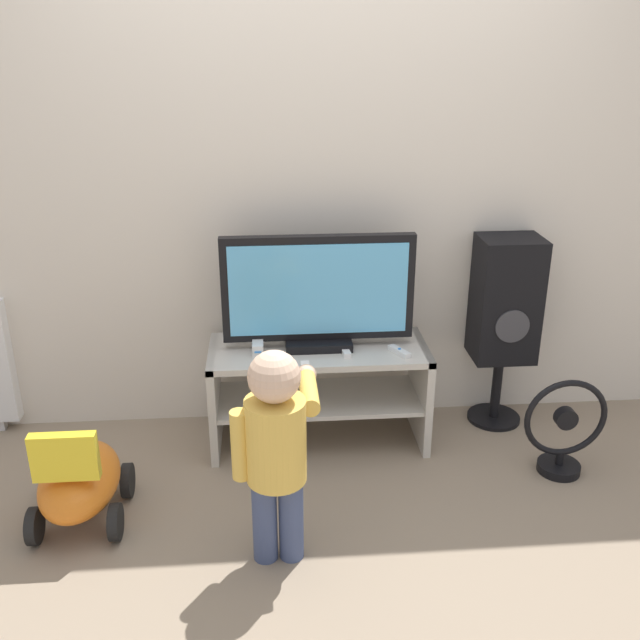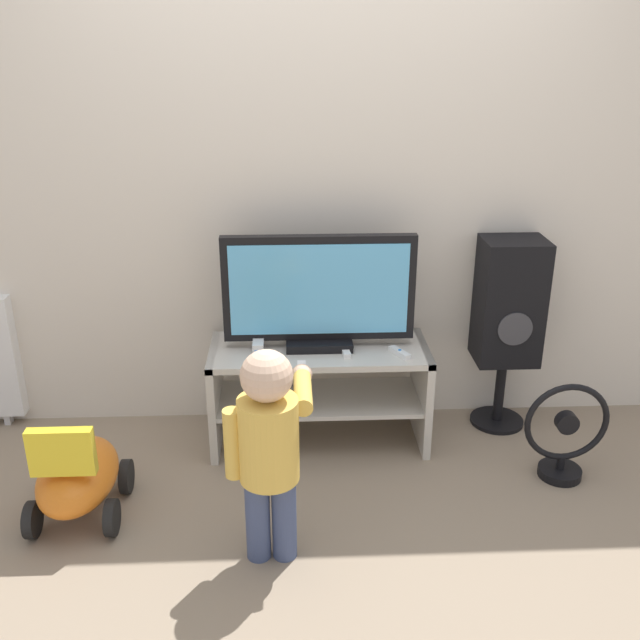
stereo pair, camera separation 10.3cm
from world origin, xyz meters
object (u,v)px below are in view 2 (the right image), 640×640
Objects in this scene: television at (319,293)px; floor_fan at (565,435)px; game_console at (258,344)px; child at (269,440)px; remote_primary at (400,352)px; speaker_tower at (509,307)px; ride_on_toy at (78,476)px; remote_secondary at (345,351)px.

television is 1.27m from floor_fan.
game_console is 0.83m from child.
speaker_tower is at bearing 21.32° from remote_primary.
game_console is 0.37× the size of floor_fan.
television is 0.46m from remote_primary.
ride_on_toy is (-0.74, -0.54, -0.34)m from game_console.
floor_fan is (0.71, -0.27, -0.30)m from remote_primary.
remote_secondary is at bearing -36.38° from television.
remote_secondary is 0.14× the size of speaker_tower.
remote_primary is (0.65, -0.09, -0.02)m from game_console.
remote_primary is at bearing -158.68° from speaker_tower.
speaker_tower reaches higher than remote_secondary.
game_console is (-0.28, -0.02, -0.24)m from television.
speaker_tower is 2.11m from ride_on_toy.
remote_primary is at bearing -6.91° from remote_secondary.
speaker_tower is (0.81, 0.19, 0.13)m from remote_secondary.
remote_primary is 0.98× the size of remote_secondary.
speaker_tower is (0.56, 0.22, 0.13)m from remote_primary.
speaker_tower is 0.67m from floor_fan.
remote_primary is at bearing 159.34° from floor_fan.
ride_on_toy is at bearing -161.12° from speaker_tower.
child is at bearing -140.30° from speaker_tower.
game_console is 1.31× the size of remote_primary.
child reaches higher than floor_fan.
remote_primary is 0.94m from child.
game_console is 0.33× the size of ride_on_toy.
child is (-0.34, -0.76, 0.00)m from remote_secondary.
remote_primary and remote_secondary have the same top height.
remote_primary is 0.25m from remote_secondary.
television is 6.81× the size of remote_primary.
floor_fan is (0.15, -0.49, -0.43)m from speaker_tower.
game_console is at bearing 94.67° from child.
remote_secondary is (0.12, -0.09, -0.25)m from television.
remote_secondary is 0.28× the size of floor_fan.
speaker_tower is 1.90× the size of ride_on_toy.
remote_primary is 0.28× the size of floor_fan.
television reaches higher than child.
child is 1.69× the size of ride_on_toy.
ride_on_toy is at bearing -151.04° from television.
television is 1.02× the size of child.
speaker_tower is at bearing 5.87° from game_console.
child is (-0.58, -0.73, 0.00)m from remote_primary.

